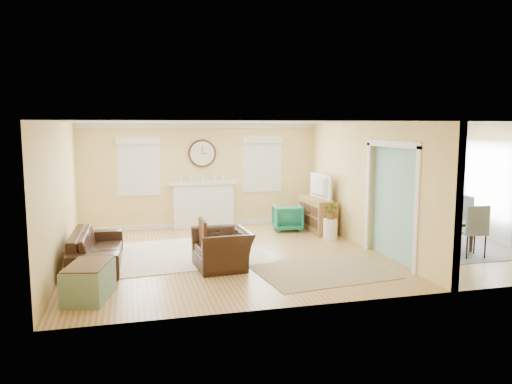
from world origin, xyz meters
TOP-DOWN VIEW (x-y plane):
  - floor at (0.00, 0.00)m, footprint 9.00×9.00m
  - wall_back at (0.00, 3.00)m, footprint 9.00×0.02m
  - wall_front at (0.00, -3.00)m, footprint 9.00×0.02m
  - wall_left at (-4.50, 0.00)m, footprint 0.02×6.00m
  - wall_right at (4.50, 0.00)m, footprint 0.02×6.00m
  - ceiling at (0.00, 0.00)m, footprint 9.00×6.00m
  - partition at (1.51, 0.28)m, footprint 0.17×6.00m
  - fireplace at (-1.50, 2.88)m, footprint 1.70×0.30m
  - wall_clock at (-1.50, 2.97)m, footprint 0.70×0.07m
  - window_left at (-3.05, 2.95)m, footprint 1.05×0.13m
  - window_right at (0.05, 2.95)m, footprint 1.05×0.13m
  - french_doors at (4.45, 0.00)m, footprint 0.06×1.70m
  - pendant at (3.00, 0.00)m, footprint 0.30×0.30m
  - rug_cream at (-2.30, 0.35)m, footprint 3.23×2.88m
  - rug_jute at (-0.08, -1.44)m, footprint 2.42×2.06m
  - rug_grey at (3.09, -0.19)m, footprint 2.47×3.08m
  - sofa at (-3.90, -0.10)m, footprint 0.90×2.21m
  - eames_chair at (-1.71, -0.82)m, footprint 1.00×1.12m
  - green_chair at (0.42, 1.98)m, footprint 0.74×0.76m
  - trunk at (-3.91, -1.93)m, footprint 0.76×1.03m
  - credenza at (1.11, 1.75)m, footprint 0.48×1.42m
  - tv at (1.09, 1.75)m, footprint 0.24×1.03m
  - garden_stool at (1.06, 0.83)m, footprint 0.31×0.31m
  - potted_plant at (1.06, 0.83)m, footprint 0.37×0.40m
  - dining_table at (3.09, -0.19)m, footprint 1.26×1.88m
  - dining_chair_n at (3.12, 0.95)m, footprint 0.49×0.49m
  - dining_chair_s at (3.10, -1.28)m, footprint 0.51×0.51m
  - dining_chair_w at (2.48, -0.28)m, footprint 0.45×0.45m
  - dining_chair_e at (3.66, -0.12)m, footprint 0.51×0.51m

SIDE VIEW (x-z plane):
  - floor at x=0.00m, z-range 0.00..0.00m
  - rug_jute at x=-0.08m, z-range 0.00..0.01m
  - rug_grey at x=3.09m, z-range 0.00..0.01m
  - rug_cream at x=-2.30m, z-range 0.00..0.02m
  - garden_stool at x=1.06m, z-range 0.00..0.46m
  - trunk at x=-3.91m, z-range 0.00..0.53m
  - dining_table at x=3.09m, z-range 0.00..0.61m
  - green_chair at x=0.42m, z-range 0.00..0.62m
  - sofa at x=-3.90m, z-range 0.00..0.64m
  - eames_chair at x=-1.71m, z-range 0.00..0.69m
  - credenza at x=1.11m, z-range 0.00..0.80m
  - dining_chair_w at x=2.48m, z-range 0.08..1.02m
  - dining_chair_n at x=3.12m, z-range 0.09..1.07m
  - fireplace at x=-1.50m, z-range 0.01..1.18m
  - dining_chair_e at x=3.66m, z-range 0.09..1.11m
  - dining_chair_s at x=3.10m, z-range 0.09..1.13m
  - potted_plant at x=1.06m, z-range 0.46..0.85m
  - tv at x=1.09m, z-range 0.80..1.39m
  - french_doors at x=4.45m, z-range 0.00..2.20m
  - wall_back at x=0.00m, z-range 0.00..2.60m
  - wall_front at x=0.00m, z-range 0.00..2.60m
  - wall_left at x=-4.50m, z-range 0.00..2.60m
  - wall_right at x=4.50m, z-range 0.00..2.60m
  - partition at x=1.51m, z-range 0.06..2.66m
  - window_left at x=-3.05m, z-range 0.95..2.37m
  - window_right at x=0.05m, z-range 0.95..2.37m
  - wall_clock at x=-1.50m, z-range 1.50..2.20m
  - pendant at x=3.00m, z-range 1.93..2.48m
  - ceiling at x=0.00m, z-range 2.59..2.61m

